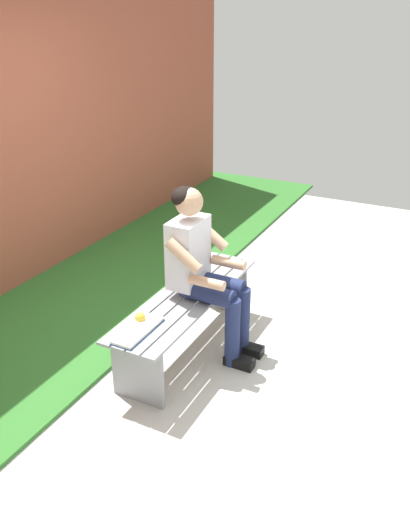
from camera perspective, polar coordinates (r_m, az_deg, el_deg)
ground_plane at (r=3.28m, az=6.44°, el=-22.52°), size 10.00×7.00×0.04m
grass_strip at (r=4.84m, az=-14.73°, el=-5.54°), size 9.00×1.72×0.03m
bench_near at (r=4.04m, az=-1.91°, el=-5.62°), size 1.59×0.43×0.46m
person_seated at (r=3.89m, az=-0.18°, el=-1.01°), size 0.50×0.69×1.27m
apple at (r=3.67m, az=-6.80°, el=-6.44°), size 0.07×0.07×0.07m
book_open at (r=3.58m, az=-7.02°, el=-7.78°), size 0.41×0.16×0.02m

